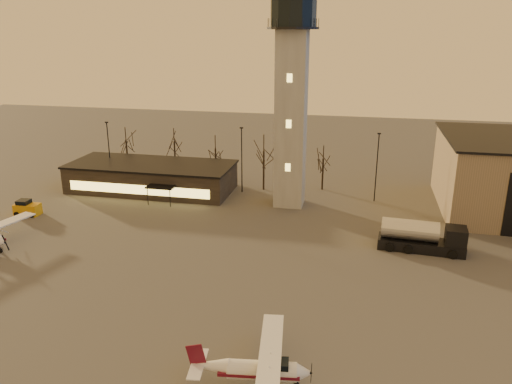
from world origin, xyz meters
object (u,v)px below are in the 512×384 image
Objects in this scene: fuel_truck at (421,239)px; service_cart at (27,209)px; cessna_front at (264,373)px; terminal at (152,177)px; control_tower at (292,89)px.

fuel_truck is 51.10m from service_cart.
fuel_truck is (12.82, 26.25, 0.29)m from cessna_front.
terminal is 18.52m from service_cart.
terminal is 2.63× the size of fuel_truck.
control_tower reaches higher than cessna_front.
terminal is 48.45m from cessna_front.
control_tower reaches higher than terminal.
terminal is at bearing 163.71° from fuel_truck.
control_tower is 41.85m from cessna_front.
terminal is (-21.99, 1.98, -14.17)m from control_tower.
control_tower is at bearing -5.15° from terminal.
control_tower reaches higher than service_cart.
control_tower is at bearing 147.78° from fuel_truck.
fuel_truck is 2.85× the size of service_cart.
control_tower is 3.38× the size of fuel_truck.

